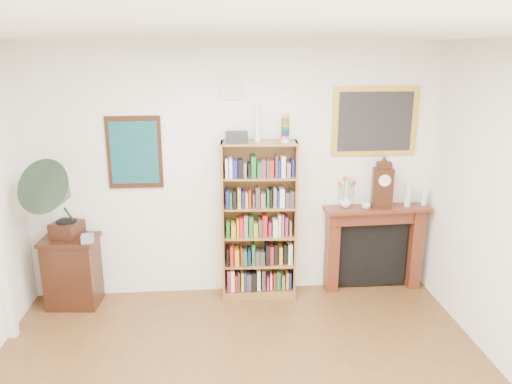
# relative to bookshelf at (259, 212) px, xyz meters

# --- Properties ---
(room) EXTENTS (4.51, 5.01, 2.81)m
(room) POSITION_rel_bookshelf_xyz_m (-0.27, -2.33, 0.41)
(room) COLOR brown
(room) RESTS_ON ground
(teal_poster) EXTENTS (0.58, 0.04, 0.78)m
(teal_poster) POSITION_rel_bookshelf_xyz_m (-1.32, 0.15, 0.66)
(teal_poster) COLOR black
(teal_poster) RESTS_ON back_wall
(small_picture) EXTENTS (0.26, 0.04, 0.30)m
(small_picture) POSITION_rel_bookshelf_xyz_m (-0.27, 0.15, 1.36)
(small_picture) COLOR white
(small_picture) RESTS_ON back_wall
(gilt_painting) EXTENTS (0.95, 0.04, 0.75)m
(gilt_painting) POSITION_rel_bookshelf_xyz_m (1.28, 0.15, 0.96)
(gilt_painting) COLOR gold
(gilt_painting) RESTS_ON back_wall
(bookshelf) EXTENTS (0.83, 0.33, 2.04)m
(bookshelf) POSITION_rel_bookshelf_xyz_m (0.00, 0.00, 0.00)
(bookshelf) COLOR brown
(bookshelf) RESTS_ON floor
(side_cabinet) EXTENTS (0.61, 0.46, 0.78)m
(side_cabinet) POSITION_rel_bookshelf_xyz_m (-2.03, -0.06, -0.60)
(side_cabinet) COLOR black
(side_cabinet) RESTS_ON floor
(fireplace) EXTENTS (1.21, 0.34, 1.01)m
(fireplace) POSITION_rel_bookshelf_xyz_m (1.33, 0.08, -0.40)
(fireplace) COLOR #532513
(fireplace) RESTS_ON floor
(gramophone) EXTENTS (0.74, 0.83, 0.91)m
(gramophone) POSITION_rel_bookshelf_xyz_m (-2.05, -0.19, 0.30)
(gramophone) COLOR black
(gramophone) RESTS_ON side_cabinet
(cd_stack) EXTENTS (0.13, 0.13, 0.08)m
(cd_stack) POSITION_rel_bookshelf_xyz_m (-1.81, -0.20, -0.17)
(cd_stack) COLOR #A6A5B1
(cd_stack) RESTS_ON side_cabinet
(mantel_clock) EXTENTS (0.24, 0.16, 0.52)m
(mantel_clock) POSITION_rel_bookshelf_xyz_m (1.37, 0.02, 0.27)
(mantel_clock) COLOR black
(mantel_clock) RESTS_ON fireplace
(flower_vase) EXTENTS (0.13, 0.13, 0.14)m
(flower_vase) POSITION_rel_bookshelf_xyz_m (0.97, 0.05, 0.09)
(flower_vase) COLOR white
(flower_vase) RESTS_ON fireplace
(teacup) EXTENTS (0.11, 0.11, 0.08)m
(teacup) POSITION_rel_bookshelf_xyz_m (1.18, -0.03, 0.06)
(teacup) COLOR silver
(teacup) RESTS_ON fireplace
(bottle_left) EXTENTS (0.07, 0.07, 0.24)m
(bottle_left) POSITION_rel_bookshelf_xyz_m (1.67, 0.03, 0.14)
(bottle_left) COLOR silver
(bottle_left) RESTS_ON fireplace
(bottle_right) EXTENTS (0.06, 0.06, 0.20)m
(bottle_right) POSITION_rel_bookshelf_xyz_m (1.87, 0.05, 0.12)
(bottle_right) COLOR silver
(bottle_right) RESTS_ON fireplace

